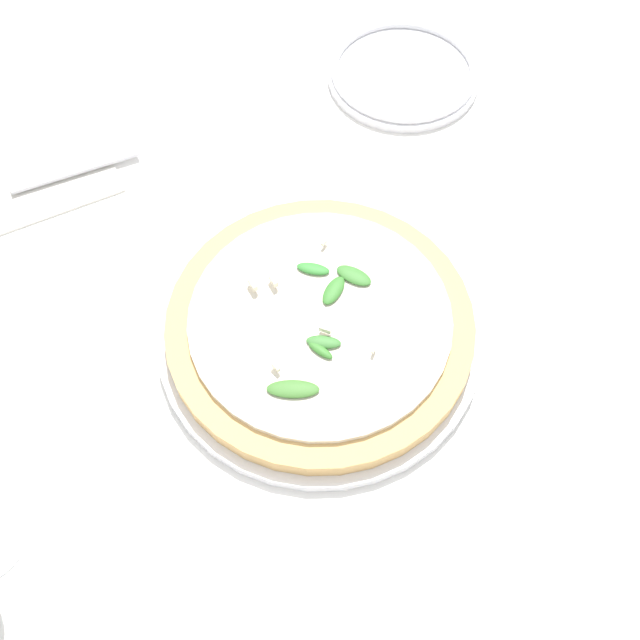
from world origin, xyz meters
TOP-DOWN VIEW (x-y plane):
  - ground_plane at (0.00, 0.00)m, footprint 6.00×6.00m
  - pizza_arugula_main at (-0.01, -0.01)m, footprint 0.31×0.31m
  - napkin at (0.21, -0.28)m, footprint 0.16×0.12m
  - fork at (0.22, -0.28)m, footprint 0.23×0.04m
  - side_plate_white at (-0.22, -0.32)m, footprint 0.18×0.18m

SIDE VIEW (x-z plane):
  - ground_plane at x=0.00m, z-range 0.00..0.00m
  - napkin at x=0.21m, z-range 0.00..0.01m
  - fork at x=0.22m, z-range 0.01..0.01m
  - side_plate_white at x=-0.22m, z-range 0.00..0.02m
  - pizza_arugula_main at x=-0.01m, z-range -0.01..0.04m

